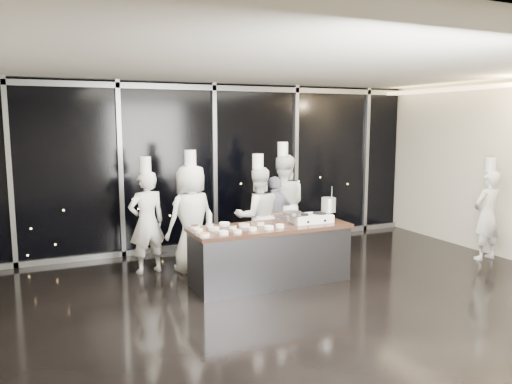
% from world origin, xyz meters
% --- Properties ---
extents(ground, '(9.00, 9.00, 0.00)m').
position_xyz_m(ground, '(0.00, 0.00, 0.00)').
color(ground, black).
rests_on(ground, ground).
extents(room_shell, '(9.02, 7.02, 3.21)m').
position_xyz_m(room_shell, '(0.18, 0.00, 2.25)').
color(room_shell, beige).
rests_on(room_shell, ground).
extents(window_wall, '(8.90, 0.11, 3.20)m').
position_xyz_m(window_wall, '(0.00, 3.43, 1.60)').
color(window_wall, black).
rests_on(window_wall, ground).
extents(demo_counter, '(2.46, 0.86, 0.90)m').
position_xyz_m(demo_counter, '(0.00, 0.90, 0.45)').
color(demo_counter, '#38393E').
rests_on(demo_counter, ground).
extents(stove, '(0.65, 0.43, 0.14)m').
position_xyz_m(stove, '(0.70, 0.89, 0.96)').
color(stove, white).
rests_on(stove, demo_counter).
extents(frying_pan, '(0.51, 0.31, 0.05)m').
position_xyz_m(frying_pan, '(0.36, 0.89, 1.06)').
color(frying_pan, slate).
rests_on(frying_pan, stove).
extents(stock_pot, '(0.24, 0.24, 0.23)m').
position_xyz_m(stock_pot, '(1.02, 0.88, 1.15)').
color(stock_pot, '#B3B3B6').
rests_on(stock_pot, stove).
extents(prep_bowls, '(1.36, 0.72, 0.05)m').
position_xyz_m(prep_bowls, '(-0.66, 0.89, 0.93)').
color(prep_bowls, white).
rests_on(prep_bowls, demo_counter).
extents(squeeze_bottle, '(0.07, 0.07, 0.26)m').
position_xyz_m(squeeze_bottle, '(-0.86, 1.24, 1.02)').
color(squeeze_bottle, silver).
rests_on(squeeze_bottle, demo_counter).
extents(chef_far_left, '(0.68, 0.51, 1.91)m').
position_xyz_m(chef_far_left, '(-1.60, 2.21, 0.86)').
color(chef_far_left, silver).
rests_on(chef_far_left, ground).
extents(chef_left, '(1.00, 0.81, 2.01)m').
position_xyz_m(chef_left, '(-0.90, 2.02, 0.90)').
color(chef_left, silver).
rests_on(chef_left, ground).
extents(chef_center, '(0.89, 0.72, 1.93)m').
position_xyz_m(chef_center, '(0.25, 1.90, 0.86)').
color(chef_center, silver).
rests_on(chef_center, ground).
extents(guest, '(0.95, 0.58, 1.51)m').
position_xyz_m(guest, '(0.63, 1.99, 0.76)').
color(guest, '#141537').
rests_on(guest, ground).
extents(chef_right, '(1.12, 1.02, 2.10)m').
position_xyz_m(chef_right, '(0.91, 2.27, 0.94)').
color(chef_right, silver).
rests_on(chef_right, ground).
extents(chef_side, '(0.62, 0.43, 1.84)m').
position_xyz_m(chef_side, '(4.11, 0.50, 0.83)').
color(chef_side, silver).
rests_on(chef_side, ground).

